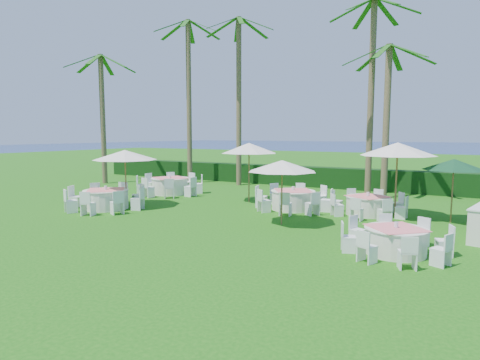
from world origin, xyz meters
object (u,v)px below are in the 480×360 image
object	(u,v)px
banquet_table_a	(106,199)
umbrella_b	(282,166)
umbrella_d	(398,149)
banquet_table_c	(396,240)
banquet_table_e	(293,199)
umbrella_green	(454,165)
banquet_table_f	(368,205)
umbrella_c	(249,148)
umbrella_a	(125,155)
banquet_table_d	(170,185)

from	to	relation	value
banquet_table_a	umbrella_b	size ratio (longest dim) A/B	1.33
banquet_table_a	umbrella_d	world-z (taller)	umbrella_d
banquet_table_a	banquet_table_c	size ratio (longest dim) A/B	1.17
banquet_table_e	umbrella_green	world-z (taller)	umbrella_green
banquet_table_e	banquet_table_f	distance (m)	3.04
banquet_table_f	banquet_table_c	bearing A→B (deg)	-70.92
umbrella_b	umbrella_c	size ratio (longest dim) A/B	0.88
banquet_table_f	umbrella_c	distance (m)	5.94
banquet_table_c	umbrella_c	distance (m)	9.31
banquet_table_c	umbrella_b	bearing A→B (deg)	156.32
banquet_table_e	umbrella_a	size ratio (longest dim) A/B	1.19
banquet_table_a	umbrella_green	distance (m)	13.72
umbrella_c	banquet_table_e	bearing A→B (deg)	-16.55
banquet_table_f	umbrella_a	distance (m)	10.39
umbrella_a	umbrella_d	world-z (taller)	umbrella_d
banquet_table_d	banquet_table_f	distance (m)	10.44
umbrella_a	banquet_table_c	bearing A→B (deg)	-8.48
banquet_table_c	banquet_table_d	size ratio (longest dim) A/B	0.79
banquet_table_a	banquet_table_f	world-z (taller)	banquet_table_a
umbrella_d	umbrella_a	bearing A→B (deg)	-163.15
banquet_table_f	umbrella_b	world-z (taller)	umbrella_b
umbrella_b	umbrella_c	world-z (taller)	umbrella_c
banquet_table_d	umbrella_a	bearing A→B (deg)	-79.27
banquet_table_a	umbrella_c	xyz separation A→B (m)	(4.54, 4.51, 2.10)
banquet_table_d	umbrella_c	size ratio (longest dim) A/B	1.26
banquet_table_a	umbrella_a	bearing A→B (deg)	63.67
umbrella_b	umbrella_a	bearing A→B (deg)	-179.43
umbrella_b	banquet_table_e	bearing A→B (deg)	103.68
banquet_table_a	banquet_table_f	size ratio (longest dim) A/B	1.09
umbrella_a	umbrella_green	distance (m)	13.03
banquet_table_f	umbrella_green	size ratio (longest dim) A/B	1.29
umbrella_c	umbrella_b	bearing A→B (deg)	-48.59
banquet_table_c	umbrella_b	distance (m)	4.73
banquet_table_c	banquet_table_f	size ratio (longest dim) A/B	0.93
umbrella_a	umbrella_green	bearing A→B (deg)	14.64
banquet_table_a	umbrella_d	distance (m)	12.01
banquet_table_f	umbrella_green	xyz separation A→B (m)	(2.93, -0.01, 1.71)
banquet_table_d	umbrella_green	world-z (taller)	umbrella_green
banquet_table_a	banquet_table_c	distance (m)	11.83
banquet_table_e	umbrella_green	xyz separation A→B (m)	(5.95, 0.32, 1.68)
banquet_table_f	banquet_table_a	bearing A→B (deg)	-157.86
banquet_table_e	umbrella_c	size ratio (longest dim) A/B	1.17
banquet_table_e	umbrella_c	distance (m)	3.36
umbrella_b	umbrella_green	distance (m)	6.15
umbrella_d	umbrella_green	distance (m)	1.97
banquet_table_a	umbrella_green	bearing A→B (deg)	17.44
banquet_table_c	banquet_table_e	bearing A→B (deg)	135.47
umbrella_green	umbrella_a	bearing A→B (deg)	-165.36
umbrella_c	umbrella_d	xyz separation A→B (m)	(6.56, -0.48, 0.09)
banquet_table_a	banquet_table_e	bearing A→B (deg)	28.09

